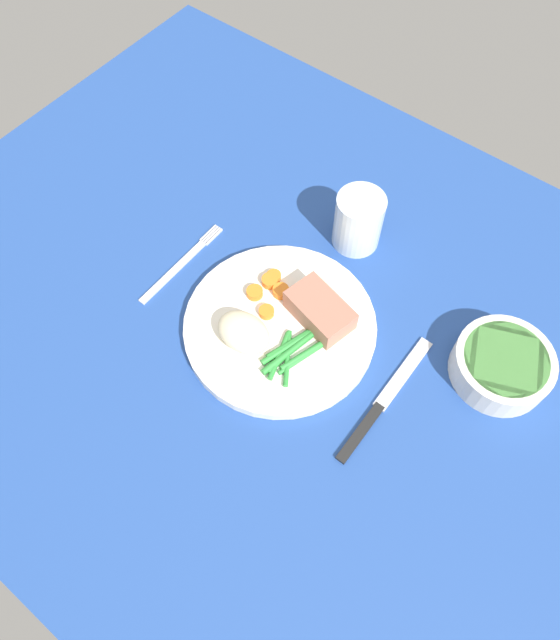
# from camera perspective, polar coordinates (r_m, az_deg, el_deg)

# --- Properties ---
(dining_table) EXTENTS (1.20, 0.90, 0.02)m
(dining_table) POSITION_cam_1_polar(r_m,az_deg,el_deg) (0.81, 1.42, -1.03)
(dining_table) COLOR #234793
(dining_table) RESTS_ON ground
(dinner_plate) EXTENTS (0.26, 0.26, 0.02)m
(dinner_plate) POSITION_cam_1_polar(r_m,az_deg,el_deg) (0.79, -0.00, -0.64)
(dinner_plate) COLOR white
(dinner_plate) RESTS_ON dining_table
(meat_portion) EXTENTS (0.10, 0.07, 0.03)m
(meat_portion) POSITION_cam_1_polar(r_m,az_deg,el_deg) (0.78, 3.87, 0.95)
(meat_portion) COLOR #A86B56
(meat_portion) RESTS_ON dinner_plate
(mashed_potatoes) EXTENTS (0.07, 0.05, 0.04)m
(mashed_potatoes) POSITION_cam_1_polar(r_m,az_deg,el_deg) (0.76, -3.53, -1.18)
(mashed_potatoes) COLOR beige
(mashed_potatoes) RESTS_ON dinner_plate
(carrot_slices) EXTENTS (0.05, 0.07, 0.01)m
(carrot_slices) POSITION_cam_1_polar(r_m,az_deg,el_deg) (0.81, -1.04, 2.91)
(carrot_slices) COLOR orange
(carrot_slices) RESTS_ON dinner_plate
(green_beans) EXTENTS (0.06, 0.10, 0.01)m
(green_beans) POSITION_cam_1_polar(r_m,az_deg,el_deg) (0.76, 0.99, -3.15)
(green_beans) COLOR #2D8C38
(green_beans) RESTS_ON dinner_plate
(fork) EXTENTS (0.01, 0.17, 0.00)m
(fork) POSITION_cam_1_polar(r_m,az_deg,el_deg) (0.87, -9.51, 5.36)
(fork) COLOR silver
(fork) RESTS_ON dining_table
(knife) EXTENTS (0.02, 0.20, 0.01)m
(knife) POSITION_cam_1_polar(r_m,az_deg,el_deg) (0.76, 9.95, -7.73)
(knife) COLOR black
(knife) RESTS_ON dining_table
(water_glass) EXTENTS (0.07, 0.07, 0.09)m
(water_glass) POSITION_cam_1_polar(r_m,az_deg,el_deg) (0.86, 7.52, 9.20)
(water_glass) COLOR silver
(water_glass) RESTS_ON dining_table
(salad_bowl) EXTENTS (0.13, 0.13, 0.04)m
(salad_bowl) POSITION_cam_1_polar(r_m,az_deg,el_deg) (0.80, 20.66, -4.05)
(salad_bowl) COLOR silver
(salad_bowl) RESTS_ON dining_table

